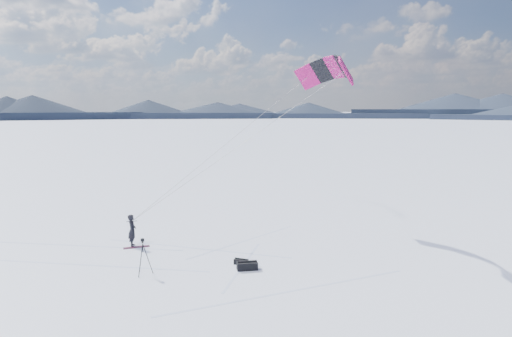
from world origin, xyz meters
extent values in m
plane|color=white|center=(0.00, 0.00, 0.00)|extent=(1800.00, 1800.00, 0.00)
cube|color=black|center=(188.09, 258.89, 2.36)|extent=(147.80, 124.57, 4.73)
cone|color=black|center=(188.09, 258.89, 4.73)|extent=(89.40, 89.40, 8.00)
cube|color=black|center=(98.89, 304.34, 2.36)|extent=(156.56, 89.15, 4.73)
cone|color=black|center=(98.89, 304.34, 4.73)|extent=(80.64, 80.64, 8.00)
cube|color=black|center=(0.00, 320.00, 2.36)|extent=(150.00, 45.00, 4.73)
cone|color=black|center=(0.00, 320.00, 4.73)|extent=(64.00, 64.00, 8.00)
cube|color=black|center=(-98.89, 304.34, 2.36)|extent=(156.56, 89.15, 4.73)
cone|color=black|center=(-98.89, 304.34, 4.73)|extent=(80.64, 80.64, 8.00)
cube|color=#B2BFE3|center=(-5.00, -4.00, 0.00)|extent=(6.00, 0.12, 0.01)
cube|color=#B2BFE3|center=(-3.30, -1.70, 0.00)|extent=(3.52, 7.29, 0.01)
cube|color=#B2BFE3|center=(-1.60, 0.60, 0.00)|extent=(6.45, 7.79, 0.01)
cube|color=#B2BFE3|center=(0.10, 2.90, 0.00)|extent=(11.66, 3.07, 0.01)
cube|color=#B2BFE3|center=(1.80, -2.80, 0.00)|extent=(1.27, 5.91, 0.01)
cube|color=#B2BFE3|center=(3.50, -0.50, 0.00)|extent=(6.52, 4.83, 0.01)
imported|color=black|center=(-1.50, 3.28, 0.00)|extent=(0.43, 0.64, 1.72)
cube|color=maroon|center=(-1.29, 3.02, 0.02)|extent=(1.36, 0.45, 0.04)
cylinder|color=black|center=(-0.47, -0.83, 0.70)|extent=(0.43, 0.04, 1.40)
cylinder|color=black|center=(-0.77, -0.67, 0.70)|extent=(0.25, 0.39, 1.40)
cylinder|color=black|center=(-0.76, -1.01, 0.70)|extent=(0.24, 0.39, 1.40)
cylinder|color=black|center=(-0.67, -0.84, 1.20)|extent=(0.04, 0.04, 0.39)
cube|color=black|center=(-0.67, -0.84, 1.46)|extent=(0.08, 0.08, 0.06)
cube|color=black|center=(-0.67, -0.84, 1.56)|extent=(0.15, 0.10, 0.11)
cylinder|color=black|center=(-0.67, -0.74, 1.56)|extent=(0.08, 0.11, 0.08)
cube|color=black|center=(3.92, -1.17, 0.18)|extent=(0.94, 0.46, 0.35)
cylinder|color=black|center=(3.92, -1.17, 0.37)|extent=(0.89, 0.11, 0.09)
cube|color=black|center=(3.75, -0.45, 0.12)|extent=(0.71, 0.60, 0.24)
cylinder|color=black|center=(3.75, -0.45, 0.26)|extent=(0.56, 0.38, 0.07)
cube|color=#AC0E5C|center=(9.91, 2.47, 9.26)|extent=(1.36, 1.31, 1.67)
cube|color=black|center=(10.19, 3.63, 9.56)|extent=(1.06, 1.41, 1.48)
cube|color=#AC0E5C|center=(10.16, 4.88, 9.66)|extent=(1.10, 1.41, 1.26)
cube|color=black|center=(9.85, 6.09, 9.56)|extent=(1.39, 1.35, 1.48)
cube|color=#AC0E5C|center=(9.27, 7.13, 9.26)|extent=(1.64, 1.17, 1.67)
cylinder|color=gray|center=(4.20, 2.87, 5.31)|extent=(11.43, 0.83, 7.91)
cylinder|color=gray|center=(3.88, 5.20, 5.31)|extent=(10.79, 3.88, 7.91)
cylinder|color=black|center=(-1.50, 3.28, 1.36)|extent=(0.55, 0.10, 0.03)
camera|label=1|loc=(0.80, -19.49, 7.24)|focal=30.00mm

